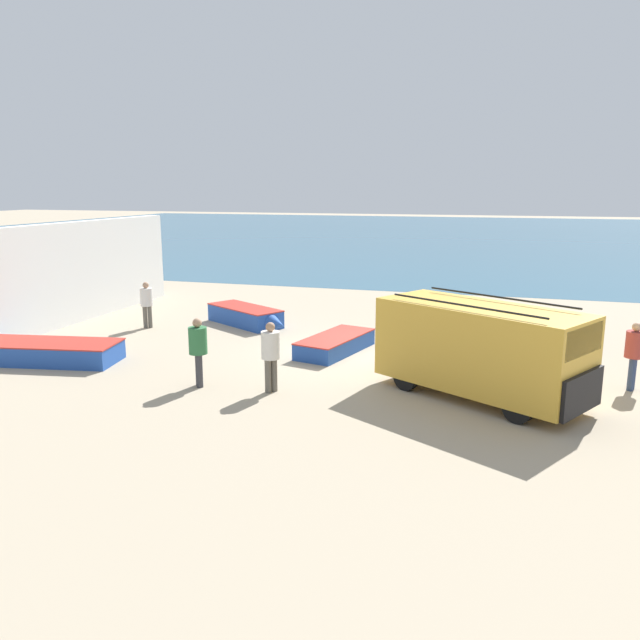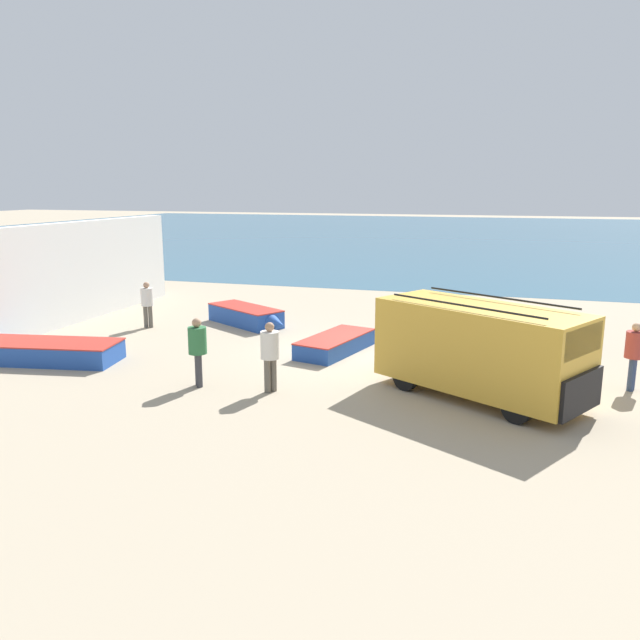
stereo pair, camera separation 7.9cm
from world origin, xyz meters
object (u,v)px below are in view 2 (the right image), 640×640
fishing_rowboat_2 (37,351)px  fisherman_3 (270,351)px  fishing_rowboat_0 (516,329)px  fisherman_1 (635,350)px  fishing_rowboat_3 (337,343)px  fisherman_0 (198,346)px  fisherman_2 (147,300)px  parked_van (481,348)px  fishing_rowboat_1 (248,316)px

fishing_rowboat_2 → fisherman_3: size_ratio=3.11×
fishing_rowboat_2 → fisherman_3: bearing=165.7°
fishing_rowboat_0 → fishing_rowboat_2: bearing=-117.5°
fisherman_3 → fisherman_1: bearing=-126.3°
fishing_rowboat_3 → fisherman_3: size_ratio=2.14×
fishing_rowboat_0 → fisherman_0: (-8.00, -8.19, 0.84)m
fishing_rowboat_0 → fishing_rowboat_3: 6.60m
fishing_rowboat_3 → fisherman_2: bearing=94.7°
fishing_rowboat_2 → fisherman_1: size_ratio=3.18×
parked_van → fisherman_1: size_ratio=3.07×
fishing_rowboat_0 → fisherman_3: fisherman_3 is taller
fishing_rowboat_1 → fisherman_3: fisherman_3 is taller
fishing_rowboat_0 → fishing_rowboat_1: fishing_rowboat_1 is taller
parked_van → fisherman_1: 4.12m
fisherman_0 → fisherman_1: bearing=159.8°
fishing_rowboat_2 → fisherman_2: fisherman_2 is taller
fishing_rowboat_0 → fisherman_0: bearing=-100.1°
fishing_rowboat_0 → fisherman_2: fisherman_2 is taller
fisherman_1 → fisherman_3: bearing=37.1°
fishing_rowboat_0 → fisherman_1: bearing=-27.8°
parked_van → fisherman_2: 12.96m
fisherman_1 → fisherman_3: fisherman_3 is taller
parked_van → fisherman_1: bearing=54.8°
fisherman_0 → fishing_rowboat_3: bearing=-154.9°
fishing_rowboat_1 → fisherman_2: (-3.37, -1.49, 0.69)m
fisherman_1 → fishing_rowboat_2: bearing=26.9°
fishing_rowboat_1 → fishing_rowboat_3: (4.24, -2.74, -0.07)m
fishing_rowboat_0 → fisherman_2: 13.32m
fishing_rowboat_1 → fisherman_1: (12.50, -4.31, 0.72)m
fisherman_1 → fisherman_2: size_ratio=1.04×
fisherman_2 → fisherman_3: size_ratio=0.94×
fisherman_1 → fisherman_2: fisherman_1 is taller
parked_van → fishing_rowboat_1: 10.68m
fishing_rowboat_2 → fishing_rowboat_3: fishing_rowboat_2 is taller
parked_van → fisherman_2: size_ratio=3.19×
parked_van → fishing_rowboat_1: bearing=175.6°
fishing_rowboat_0 → fisherman_2: bearing=-135.1°
parked_van → fisherman_3: bearing=-138.1°
fishing_rowboat_0 → fishing_rowboat_2: 15.65m
parked_van → fisherman_2: parked_van is taller
parked_van → fishing_rowboat_1: size_ratio=1.42×
fishing_rowboat_1 → fishing_rowboat_2: 7.64m
fishing_rowboat_0 → fisherman_0: size_ratio=2.76×
fisherman_2 → parked_van: bearing=-136.0°
fishing_rowboat_0 → fishing_rowboat_2: (-13.78, -7.43, 0.05)m
fishing_rowboat_2 → fisherman_1: bearing=177.8°
fishing_rowboat_0 → fisherman_3: 10.12m
fishing_rowboat_3 → parked_van: bearing=-112.0°
fishing_rowboat_0 → fishing_rowboat_1: (-9.69, -0.98, 0.08)m
fishing_rowboat_2 → fisherman_3: 7.81m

